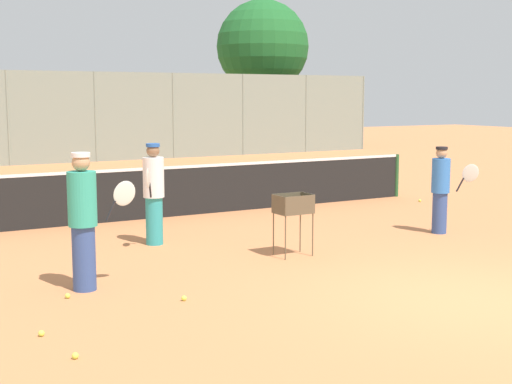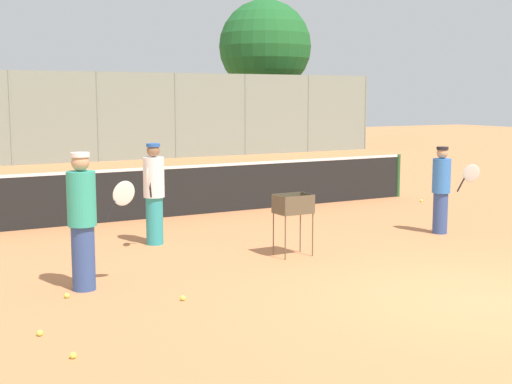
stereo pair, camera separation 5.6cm
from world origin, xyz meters
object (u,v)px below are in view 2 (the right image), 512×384
object	(u,v)px
player_white_outfit	(442,189)
player_red_cap	(154,192)
tennis_net	(208,188)
ball_cart	(293,209)
player_yellow_shirt	(83,219)

from	to	relation	value
player_white_outfit	player_red_cap	distance (m)	5.25
tennis_net	ball_cart	world-z (taller)	tennis_net
tennis_net	ball_cart	bearing A→B (deg)	-97.91
ball_cart	tennis_net	bearing A→B (deg)	82.09
player_red_cap	ball_cart	distance (m)	2.49
tennis_net	player_yellow_shirt	world-z (taller)	player_yellow_shirt
player_white_outfit	player_yellow_shirt	xyz separation A→B (m)	(-6.83, -0.58, 0.10)
player_white_outfit	ball_cart	world-z (taller)	player_white_outfit
tennis_net	player_yellow_shirt	bearing A→B (deg)	-130.72
player_red_cap	ball_cart	size ratio (longest dim) A/B	1.75
player_red_cap	player_yellow_shirt	xyz separation A→B (m)	(-1.86, -2.26, 0.04)
ball_cart	player_white_outfit	bearing A→B (deg)	3.88
player_yellow_shirt	ball_cart	bearing A→B (deg)	13.25
player_white_outfit	ball_cart	size ratio (longest dim) A/B	1.63
player_white_outfit	player_yellow_shirt	bearing A→B (deg)	-129.54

